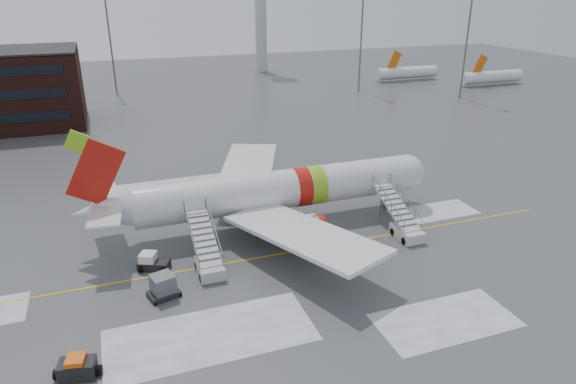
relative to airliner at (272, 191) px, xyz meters
name	(u,v)px	position (x,y,z in m)	size (l,w,h in m)	color
ground	(254,253)	(-3.37, -5.12, -3.42)	(260.00, 260.00, 0.00)	#494C4F
airliner	(272,191)	(0.00, 0.00, 0.00)	(35.03, 32.97, 11.18)	silver
airstair_fwd	(403,225)	(10.82, -6.54, -2.35)	(2.05, 7.70, 3.48)	silver
airstair_aft	(207,258)	(-7.76, -6.54, -2.35)	(2.05, 7.70, 3.48)	#AAACB2
pushback_tug	(152,262)	(-12.11, -4.83, -2.79)	(2.83, 2.56, 1.43)	black
uld_container	(163,287)	(-11.73, -9.32, -2.56)	(2.59, 2.17, 1.83)	black
baggage_tractor	(77,368)	(-17.72, -16.27, -2.81)	(2.88, 1.67, 1.44)	black
light_mast_far_ne	(362,25)	(38.63, 56.88, 10.42)	(1.20, 1.20, 24.25)	#595B60
light_mast_far_n	(108,26)	(-11.37, 72.88, 10.42)	(1.20, 1.20, 24.25)	#595B60
light_mast_far_e	(468,28)	(54.63, 42.88, 10.42)	(1.20, 1.20, 24.25)	#595B60
distant_aircraft	(433,83)	(59.13, 58.88, -3.42)	(35.00, 18.00, 8.00)	#D8590C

